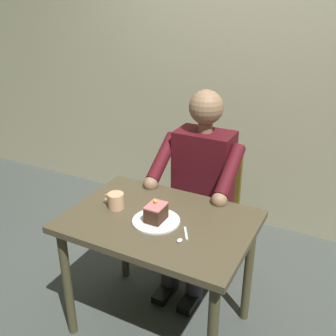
{
  "coord_description": "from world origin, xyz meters",
  "views": [
    {
      "loc": [
        -0.85,
        1.55,
        1.82
      ],
      "look_at": [
        0.0,
        -0.1,
        0.98
      ],
      "focal_mm": 42.27,
      "sensor_mm": 36.0,
      "label": 1
    }
  ],
  "objects": [
    {
      "name": "dessert_plate",
      "position": [
        0.0,
        0.03,
        0.74
      ],
      "size": [
        0.25,
        0.25,
        0.01
      ],
      "primitive_type": "cylinder",
      "color": "white",
      "rests_on": "dining_table"
    },
    {
      "name": "ground_plane",
      "position": [
        0.0,
        0.0,
        0.0
      ],
      "size": [
        14.0,
        14.0,
        0.0
      ],
      "primitive_type": "plane",
      "color": "#414743"
    },
    {
      "name": "chair",
      "position": [
        0.0,
        -0.69,
        0.5
      ],
      "size": [
        0.42,
        0.42,
        0.91
      ],
      "color": "brown",
      "rests_on": "ground"
    },
    {
      "name": "dining_table",
      "position": [
        0.0,
        0.0,
        0.63
      ],
      "size": [
        0.97,
        0.68,
        0.73
      ],
      "color": "#4A3F2B",
      "rests_on": "ground"
    },
    {
      "name": "cafe_rear_panel",
      "position": [
        0.0,
        -1.43,
        1.5
      ],
      "size": [
        6.4,
        0.12,
        3.0
      ],
      "primitive_type": "cube",
      "color": "tan",
      "rests_on": "ground"
    },
    {
      "name": "seated_person",
      "position": [
        0.0,
        -0.52,
        0.67
      ],
      "size": [
        0.53,
        0.58,
        1.29
      ],
      "color": "#4A0F16",
      "rests_on": "ground"
    },
    {
      "name": "dessert_spoon",
      "position": [
        -0.18,
        0.1,
        0.74
      ],
      "size": [
        0.07,
        0.14,
        0.01
      ],
      "color": "silver",
      "rests_on": "dining_table"
    },
    {
      "name": "cake_slice",
      "position": [
        0.0,
        0.03,
        0.79
      ],
      "size": [
        0.09,
        0.12,
        0.11
      ],
      "color": "#3E2516",
      "rests_on": "dessert_plate"
    },
    {
      "name": "coffee_cup",
      "position": [
        0.26,
        0.01,
        0.78
      ],
      "size": [
        0.12,
        0.09,
        0.09
      ],
      "color": "#DEA679",
      "rests_on": "dining_table"
    }
  ]
}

